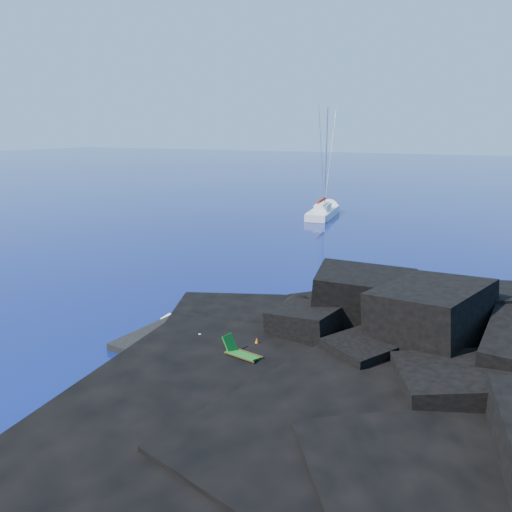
{
  "coord_description": "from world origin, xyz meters",
  "views": [
    {
      "loc": [
        15.86,
        -18.11,
        10.05
      ],
      "look_at": [
        1.68,
        10.07,
        2.0
      ],
      "focal_mm": 35.0,
      "sensor_mm": 36.0,
      "label": 1
    }
  ],
  "objects_px": {
    "sailboat": "(323,216)",
    "deck_chair": "(243,350)",
    "marker_cone": "(257,343)",
    "sunbather": "(190,335)"
  },
  "relations": [
    {
      "from": "sailboat",
      "to": "sunbather",
      "type": "xyz_separation_m",
      "value": [
        6.43,
        -37.6,
        0.53
      ]
    },
    {
      "from": "sailboat",
      "to": "marker_cone",
      "type": "relative_size",
      "value": 23.67
    },
    {
      "from": "deck_chair",
      "to": "sunbather",
      "type": "distance_m",
      "value": 3.64
    },
    {
      "from": "sailboat",
      "to": "deck_chair",
      "type": "relative_size",
      "value": 7.48
    },
    {
      "from": "sunbather",
      "to": "marker_cone",
      "type": "xyz_separation_m",
      "value": [
        3.36,
        0.44,
        0.09
      ]
    },
    {
      "from": "marker_cone",
      "to": "deck_chair",
      "type": "bearing_deg",
      "value": -86.11
    },
    {
      "from": "sunbather",
      "to": "marker_cone",
      "type": "relative_size",
      "value": 3.0
    },
    {
      "from": "sailboat",
      "to": "sunbather",
      "type": "height_order",
      "value": "sailboat"
    },
    {
      "from": "deck_chair",
      "to": "marker_cone",
      "type": "bearing_deg",
      "value": 103.74
    },
    {
      "from": "sailboat",
      "to": "marker_cone",
      "type": "bearing_deg",
      "value": -82.78
    }
  ]
}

